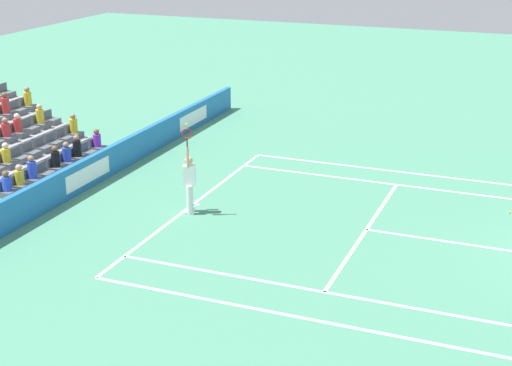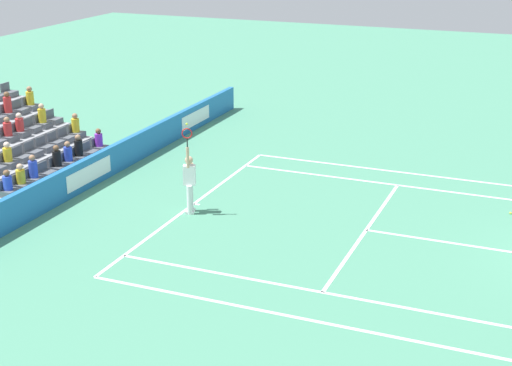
{
  "view_description": "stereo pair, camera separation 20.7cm",
  "coord_description": "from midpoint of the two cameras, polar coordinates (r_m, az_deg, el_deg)",
  "views": [
    {
      "loc": [
        20.03,
        -1.83,
        8.6
      ],
      "look_at": [
        0.34,
        -9.66,
        1.1
      ],
      "focal_mm": 54.12,
      "sensor_mm": 36.0,
      "label": 1
    },
    {
      "loc": [
        19.95,
        -1.64,
        8.6
      ],
      "look_at": [
        0.34,
        -9.66,
        1.1
      ],
      "focal_mm": 54.12,
      "sensor_mm": 36.0,
      "label": 2
    }
  ],
  "objects": [
    {
      "name": "line_baseline",
      "position": [
        24.02,
        -4.9,
        -1.56
      ],
      "size": [
        10.97,
        0.1,
        0.01
      ],
      "primitive_type": "cube",
      "color": "white",
      "rests_on": "ground"
    },
    {
      "name": "line_centre_mark",
      "position": [
        23.97,
        -4.68,
        -1.59
      ],
      "size": [
        0.1,
        0.2,
        0.01
      ],
      "primitive_type": "cube",
      "color": "white",
      "rests_on": "ground"
    },
    {
      "name": "tennis_player",
      "position": [
        23.0,
        -5.2,
        0.09
      ],
      "size": [
        0.54,
        0.43,
        2.85
      ],
      "color": "white",
      "rests_on": "ground"
    },
    {
      "name": "loose_tennis_ball",
      "position": [
        24.41,
        18.01,
        -2.06
      ],
      "size": [
        0.07,
        0.07,
        0.07
      ],
      "primitive_type": "sphere",
      "color": "#D1E533",
      "rests_on": "ground"
    },
    {
      "name": "line_doubles_sideline_right",
      "position": [
        27.22,
        11.66,
        0.66
      ],
      "size": [
        0.1,
        11.89,
        0.01
      ],
      "primitive_type": "cube",
      "color": "white",
      "rests_on": "ground"
    },
    {
      "name": "line_doubles_sideline_left",
      "position": [
        17.38,
        4.85,
        -10.23
      ],
      "size": [
        0.1,
        11.89,
        0.01
      ],
      "primitive_type": "cube",
      "color": "white",
      "rests_on": "ground"
    },
    {
      "name": "line_singles_sideline_right",
      "position": [
        25.94,
        11.1,
        -0.24
      ],
      "size": [
        0.1,
        11.89,
        0.01
      ],
      "primitive_type": "cube",
      "color": "white",
      "rests_on": "ground"
    },
    {
      "name": "line_service",
      "position": [
        22.26,
        7.89,
        -3.43
      ],
      "size": [
        8.23,
        0.1,
        0.01
      ],
      "primitive_type": "cube",
      "color": "white",
      "rests_on": "ground"
    },
    {
      "name": "line_centre_service",
      "position": [
        21.81,
        16.09,
        -4.54
      ],
      "size": [
        0.1,
        6.4,
        0.01
      ],
      "primitive_type": "cube",
      "color": "white",
      "rests_on": "ground"
    },
    {
      "name": "sponsor_barrier",
      "position": [
        25.74,
        -12.72,
        0.66
      ],
      "size": [
        23.34,
        0.22,
        1.0
      ],
      "color": "#1E66AD",
      "rests_on": "ground"
    },
    {
      "name": "line_singles_sideline_left",
      "position": [
        18.54,
        6.11,
        -8.26
      ],
      "size": [
        0.1,
        11.89,
        0.01
      ],
      "primitive_type": "cube",
      "color": "white",
      "rests_on": "ground"
    }
  ]
}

